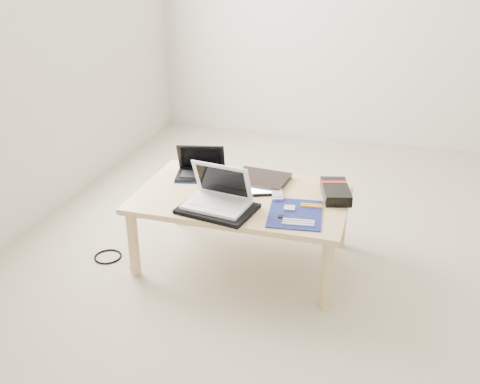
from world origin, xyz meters
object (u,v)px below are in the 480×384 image
(coffee_table, at_px, (242,202))
(gpu_box, at_px, (336,191))
(white_laptop, at_px, (218,196))
(netbook, at_px, (201,170))

(coffee_table, distance_m, gpu_box, 0.49)
(gpu_box, bearing_deg, white_laptop, -151.22)
(coffee_table, relative_size, gpu_box, 3.81)
(netbook, bearing_deg, gpu_box, -4.18)
(netbook, xyz_separation_m, gpu_box, (0.76, -0.06, -0.01))
(white_laptop, height_order, gpu_box, white_laptop)
(netbook, distance_m, white_laptop, 0.42)
(gpu_box, bearing_deg, netbook, 175.82)
(coffee_table, height_order, gpu_box, gpu_box)
(coffee_table, distance_m, white_laptop, 0.23)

